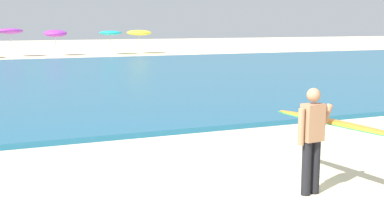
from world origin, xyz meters
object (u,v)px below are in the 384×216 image
object	(u,v)px
surfer_with_board	(324,130)
beach_umbrella_5	(110,33)
beach_umbrella_4	(55,33)
beach_umbrella_6	(139,33)
beach_umbrella_3	(10,31)

from	to	relation	value
surfer_with_board	beach_umbrella_5	size ratio (longest dim) A/B	1.44
beach_umbrella_4	beach_umbrella_6	world-z (taller)	beach_umbrella_4
beach_umbrella_3	beach_umbrella_4	bearing A→B (deg)	0.83
beach_umbrella_4	beach_umbrella_5	world-z (taller)	beach_umbrella_4
surfer_with_board	beach_umbrella_6	size ratio (longest dim) A/B	1.35
beach_umbrella_4	beach_umbrella_6	distance (m)	7.44
beach_umbrella_6	beach_umbrella_5	bearing A→B (deg)	-175.57
beach_umbrella_3	surfer_with_board	bearing A→B (deg)	-87.14
beach_umbrella_4	beach_umbrella_5	bearing A→B (deg)	-0.71
beach_umbrella_3	beach_umbrella_4	size ratio (longest dim) A/B	1.08
beach_umbrella_5	beach_umbrella_6	bearing A→B (deg)	4.43
surfer_with_board	beach_umbrella_4	bearing A→B (deg)	87.50
beach_umbrella_6	beach_umbrella_4	bearing A→B (deg)	-178.84
beach_umbrella_3	beach_umbrella_6	xyz separation A→B (m)	(11.03, 0.20, -0.20)
surfer_with_board	beach_umbrella_5	xyz separation A→B (m)	(6.41, 38.28, 0.86)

